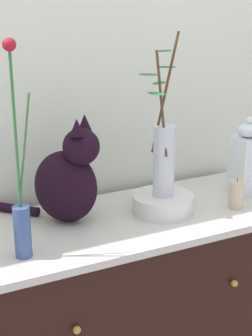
% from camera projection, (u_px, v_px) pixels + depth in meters
% --- Properties ---
extents(wall_back, '(4.40, 0.08, 2.60)m').
position_uv_depth(wall_back, '(88.00, 87.00, 1.85)').
color(wall_back, silver).
rests_on(wall_back, ground_plane).
extents(sideboard, '(1.28, 0.51, 0.90)m').
position_uv_depth(sideboard, '(126.00, 329.00, 1.85)').
color(sideboard, black).
rests_on(sideboard, ground_plane).
extents(cat_sitting, '(0.34, 0.34, 0.36)m').
position_uv_depth(cat_sitting, '(68.00, 179.00, 1.64)').
color(cat_sitting, black).
rests_on(cat_sitting, sideboard).
extents(vase_slim_green, '(0.07, 0.05, 0.62)m').
position_uv_depth(vase_slim_green, '(21.00, 208.00, 1.40)').
color(vase_slim_green, '#39518B').
rests_on(vase_slim_green, sideboard).
extents(bowl_porcelain, '(0.22, 0.22, 0.06)m').
position_uv_depth(bowl_porcelain, '(163.00, 203.00, 1.75)').
color(bowl_porcelain, silver).
rests_on(bowl_porcelain, sideboard).
extents(vase_glass_clear, '(0.17, 0.17, 0.55)m').
position_uv_depth(vase_glass_clear, '(164.00, 154.00, 1.70)').
color(vase_glass_clear, silver).
rests_on(vase_glass_clear, bowl_porcelain).
extents(jar_lidded_porcelain, '(0.10, 0.10, 0.30)m').
position_uv_depth(jar_lidded_porcelain, '(247.00, 160.00, 1.90)').
color(jar_lidded_porcelain, white).
rests_on(jar_lidded_porcelain, sideboard).
extents(candle_pillar, '(0.05, 0.05, 0.11)m').
position_uv_depth(candle_pillar, '(236.00, 195.00, 1.78)').
color(candle_pillar, beige).
rests_on(candle_pillar, sideboard).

